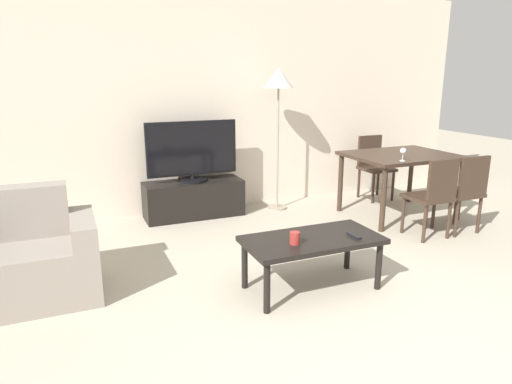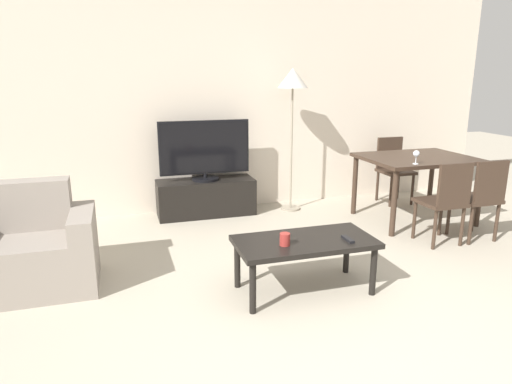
{
  "view_description": "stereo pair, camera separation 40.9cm",
  "coord_description": "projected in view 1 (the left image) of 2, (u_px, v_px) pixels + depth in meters",
  "views": [
    {
      "loc": [
        -1.72,
        -1.89,
        1.69
      ],
      "look_at": [
        -0.17,
        1.77,
        0.65
      ],
      "focal_mm": 32.0,
      "sensor_mm": 36.0,
      "label": 1
    },
    {
      "loc": [
        -1.33,
        -2.03,
        1.69
      ],
      "look_at": [
        -0.17,
        1.77,
        0.65
      ],
      "focal_mm": 32.0,
      "sensor_mm": 36.0,
      "label": 2
    }
  ],
  "objects": [
    {
      "name": "ground_plane",
      "position": [
        395.0,
        361.0,
        2.76
      ],
      "size": [
        18.0,
        18.0,
        0.0
      ],
      "primitive_type": "plane",
      "color": "#B2A893"
    },
    {
      "name": "wall_back",
      "position": [
        212.0,
        101.0,
        5.6
      ],
      "size": [
        7.3,
        0.06,
        2.7
      ],
      "color": "beige",
      "rests_on": "ground_plane"
    },
    {
      "name": "armchair",
      "position": [
        24.0,
        261.0,
        3.45
      ],
      "size": [
        1.06,
        0.68,
        0.85
      ],
      "color": "gray",
      "rests_on": "ground_plane"
    },
    {
      "name": "tv_stand",
      "position": [
        194.0,
        199.0,
        5.5
      ],
      "size": [
        1.17,
        0.43,
        0.44
      ],
      "color": "black",
      "rests_on": "ground_plane"
    },
    {
      "name": "tv",
      "position": [
        192.0,
        151.0,
        5.35
      ],
      "size": [
        1.08,
        0.32,
        0.72
      ],
      "color": "black",
      "rests_on": "tv_stand"
    },
    {
      "name": "coffee_table",
      "position": [
        312.0,
        244.0,
        3.6
      ],
      "size": [
        1.09,
        0.55,
        0.43
      ],
      "color": "black",
      "rests_on": "ground_plane"
    },
    {
      "name": "dining_table",
      "position": [
        400.0,
        161.0,
        5.43
      ],
      "size": [
        1.22,
        0.96,
        0.76
      ],
      "color": "#38281E",
      "rests_on": "ground_plane"
    },
    {
      "name": "dining_chair_near",
      "position": [
        433.0,
        194.0,
        4.7
      ],
      "size": [
        0.4,
        0.4,
        0.86
      ],
      "color": "#38281E",
      "rests_on": "ground_plane"
    },
    {
      "name": "dining_chair_far",
      "position": [
        374.0,
        164.0,
        6.26
      ],
      "size": [
        0.4,
        0.4,
        0.86
      ],
      "color": "#38281E",
      "rests_on": "ground_plane"
    },
    {
      "name": "dining_chair_near_right",
      "position": [
        464.0,
        190.0,
        4.86
      ],
      "size": [
        0.4,
        0.4,
        0.86
      ],
      "color": "#38281E",
      "rests_on": "ground_plane"
    },
    {
      "name": "floor_lamp",
      "position": [
        278.0,
        85.0,
        5.48
      ],
      "size": [
        0.37,
        0.37,
        1.75
      ],
      "color": "gray",
      "rests_on": "ground_plane"
    },
    {
      "name": "remote_primary",
      "position": [
        354.0,
        236.0,
        3.6
      ],
      "size": [
        0.04,
        0.15,
        0.02
      ],
      "color": "black",
      "rests_on": "coffee_table"
    },
    {
      "name": "cup_white_near",
      "position": [
        295.0,
        238.0,
        3.44
      ],
      "size": [
        0.08,
        0.08,
        0.09
      ],
      "color": "maroon",
      "rests_on": "coffee_table"
    },
    {
      "name": "wine_glass_left",
      "position": [
        403.0,
        152.0,
        4.94
      ],
      "size": [
        0.07,
        0.07,
        0.15
      ],
      "color": "silver",
      "rests_on": "dining_table"
    }
  ]
}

